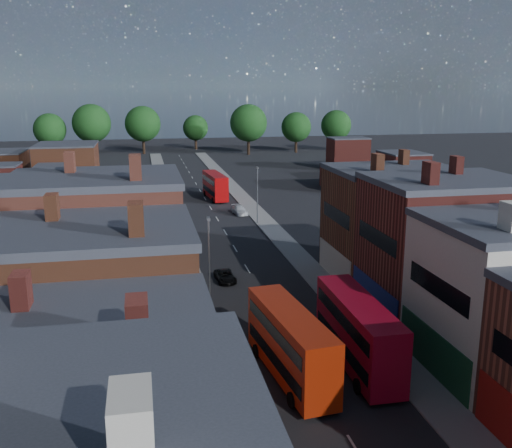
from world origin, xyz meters
name	(u,v)px	position (x,y,z in m)	size (l,w,h in m)	color
pavement_west	(180,247)	(-6.50, 50.00, 0.06)	(3.00, 200.00, 0.12)	gray
pavement_east	(283,241)	(6.50, 50.00, 0.06)	(3.00, 200.00, 0.12)	gray
lamp_post_2	(209,256)	(-5.20, 30.00, 4.70)	(0.25, 0.70, 8.12)	slate
lamp_post_3	(257,191)	(5.20, 60.00, 4.70)	(0.25, 0.70, 8.12)	slate
bus_0	(290,343)	(-1.50, 16.45, 2.52)	(3.66, 11.00, 4.66)	#BA260A
bus_1	(358,331)	(3.50, 17.15, 2.59)	(2.90, 11.15, 4.81)	#A40920
bus_2	(215,185)	(1.72, 79.39, 2.38)	(3.27, 10.38, 4.41)	#9C0608
car_2	(225,276)	(-2.89, 36.52, 0.54)	(1.78, 3.86, 1.07)	black
car_3	(240,210)	(3.80, 66.56, 0.62)	(1.75, 4.30, 1.25)	silver
ped_1	(199,381)	(-7.70, 15.46, 0.97)	(0.82, 0.45, 1.70)	#3D1819
ped_3	(407,377)	(5.30, 13.12, 1.10)	(1.15, 0.52, 1.96)	#524E46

